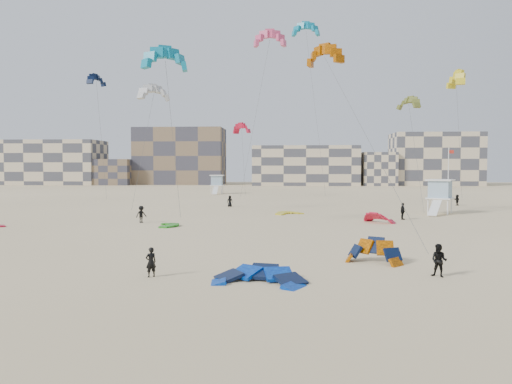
# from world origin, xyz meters

# --- Properties ---
(ground) EXTENTS (320.00, 320.00, 0.00)m
(ground) POSITION_xyz_m (0.00, 0.00, 0.00)
(ground) COLOR beige
(ground) RESTS_ON ground
(kite_ground_blue) EXTENTS (5.75, 5.95, 2.63)m
(kite_ground_blue) POSITION_xyz_m (3.23, -0.40, 0.00)
(kite_ground_blue) COLOR #054DBD
(kite_ground_blue) RESTS_ON ground
(kite_ground_orange) EXTENTS (4.61, 4.57, 3.37)m
(kite_ground_orange) POSITION_xyz_m (9.92, 5.20, 0.00)
(kite_ground_orange) COLOR orange
(kite_ground_orange) RESTS_ON ground
(kite_ground_green) EXTENTS (3.56, 3.40, 0.57)m
(kite_ground_green) POSITION_xyz_m (-7.04, 22.73, 0.00)
(kite_ground_green) COLOR green
(kite_ground_green) RESTS_ON ground
(kite_ground_red_far) EXTENTS (4.89, 4.89, 3.24)m
(kite_ground_red_far) POSITION_xyz_m (14.22, 27.29, 0.00)
(kite_ground_red_far) COLOR #E9214A
(kite_ground_red_far) RESTS_ON ground
(kite_ground_yellow) EXTENTS (4.68, 4.74, 0.82)m
(kite_ground_yellow) POSITION_xyz_m (4.82, 35.84, 0.00)
(kite_ground_yellow) COLOR yellow
(kite_ground_yellow) RESTS_ON ground
(kitesurfer_main) EXTENTS (0.70, 0.66, 1.60)m
(kitesurfer_main) POSITION_xyz_m (-2.56, 0.58, 0.80)
(kitesurfer_main) COLOR black
(kitesurfer_main) RESTS_ON ground
(kitesurfer_b) EXTENTS (1.09, 1.04, 1.77)m
(kitesurfer_b) POSITION_xyz_m (12.77, 1.56, 0.88)
(kitesurfer_b) COLOR black
(kitesurfer_b) RESTS_ON ground
(kitesurfer_c) EXTENTS (1.29, 1.26, 1.78)m
(kitesurfer_c) POSITION_xyz_m (-10.50, 25.40, 0.89)
(kitesurfer_c) COLOR black
(kitesurfer_c) RESTS_ON ground
(kitesurfer_d) EXTENTS (0.59, 1.14, 1.86)m
(kitesurfer_d) POSITION_xyz_m (17.35, 30.27, 0.93)
(kitesurfer_d) COLOR black
(kitesurfer_d) RESTS_ON ground
(kitesurfer_e) EXTENTS (0.92, 0.72, 1.65)m
(kitesurfer_e) POSITION_xyz_m (-3.67, 46.15, 0.83)
(kitesurfer_e) COLOR black
(kitesurfer_e) RESTS_ON ground
(kitesurfer_f) EXTENTS (0.68, 1.57, 1.64)m
(kitesurfer_f) POSITION_xyz_m (30.02, 50.92, 0.82)
(kitesurfer_f) COLOR black
(kitesurfer_f) RESTS_ON ground
(kite_fly_teal_a) EXTENTS (5.42, 5.40, 15.95)m
(kite_fly_teal_a) POSITION_xyz_m (-6.52, 20.20, 15.55)
(kite_fly_teal_a) COLOR #038FAC
(kite_fly_teal_a) RESTS_ON ground
(kite_fly_orange) EXTENTS (6.80, 29.48, 17.91)m
(kite_fly_orange) POSITION_xyz_m (8.61, 29.57, 17.70)
(kite_fly_orange) COLOR orange
(kite_fly_orange) RESTS_ON ground
(kite_fly_grey) EXTENTS (5.43, 9.46, 15.37)m
(kite_fly_grey) POSITION_xyz_m (-11.75, 35.39, 14.75)
(kite_fly_grey) COLOR silver
(kite_fly_grey) RESTS_ON ground
(kite_fly_pink) EXTENTS (6.76, 6.28, 23.49)m
(kite_fly_pink) POSITION_xyz_m (2.15, 44.17, 23.24)
(kite_fly_pink) COLOR #EE538E
(kite_fly_pink) RESTS_ON ground
(kite_fly_olive) EXTENTS (4.28, 10.77, 13.69)m
(kite_fly_olive) POSITION_xyz_m (19.23, 36.31, 13.38)
(kite_fly_olive) COLOR olive
(kite_fly_olive) RESTS_ON ground
(kite_fly_yellow) EXTENTS (5.21, 7.80, 18.33)m
(kite_fly_yellow) POSITION_xyz_m (28.12, 46.62, 17.85)
(kite_fly_yellow) COLOR yellow
(kite_fly_yellow) RESTS_ON ground
(kite_fly_navy) EXTENTS (4.04, 4.00, 18.16)m
(kite_fly_navy) POSITION_xyz_m (-22.53, 44.57, 17.99)
(kite_fly_navy) COLOR #081036
(kite_fly_navy) RESTS_ON ground
(kite_fly_teal_b) EXTENTS (5.61, 6.16, 27.36)m
(kite_fly_teal_b) POSITION_xyz_m (7.39, 53.33, 26.90)
(kite_fly_teal_b) COLOR #038FAC
(kite_fly_teal_b) RESTS_ON ground
(kite_fly_red) EXTENTS (5.21, 10.97, 13.13)m
(kite_fly_red) POSITION_xyz_m (-3.85, 66.74, 12.68)
(kite_fly_red) COLOR #E9214A
(kite_fly_red) RESTS_ON ground
(lifeguard_tower_near) EXTENTS (4.09, 6.40, 4.27)m
(lifeguard_tower_near) POSITION_xyz_m (23.45, 37.36, 2.12)
(lifeguard_tower_near) COLOR white
(lifeguard_tower_near) RESTS_ON ground
(lifeguard_tower_far) EXTENTS (2.86, 5.46, 4.01)m
(lifeguard_tower_far) POSITION_xyz_m (-10.32, 79.47, 1.99)
(lifeguard_tower_far) COLOR white
(lifeguard_tower_far) RESTS_ON ground
(flagpole) EXTENTS (0.66, 0.10, 8.16)m
(flagpole) POSITION_xyz_m (24.31, 37.05, 4.28)
(flagpole) COLOR white
(flagpole) RESTS_ON ground
(condo_west_a) EXTENTS (30.00, 15.00, 14.00)m
(condo_west_a) POSITION_xyz_m (-70.00, 130.00, 7.00)
(condo_west_a) COLOR beige
(condo_west_a) RESTS_ON ground
(condo_west_b) EXTENTS (28.00, 14.00, 18.00)m
(condo_west_b) POSITION_xyz_m (-30.00, 134.00, 9.00)
(condo_west_b) COLOR brown
(condo_west_b) RESTS_ON ground
(condo_mid) EXTENTS (32.00, 16.00, 12.00)m
(condo_mid) POSITION_xyz_m (10.00, 130.00, 6.00)
(condo_mid) COLOR beige
(condo_mid) RESTS_ON ground
(condo_east) EXTENTS (26.00, 14.00, 16.00)m
(condo_east) POSITION_xyz_m (50.00, 132.00, 8.00)
(condo_east) COLOR beige
(condo_east) RESTS_ON ground
(condo_fill_left) EXTENTS (12.00, 10.00, 8.00)m
(condo_fill_left) POSITION_xyz_m (-50.00, 128.00, 4.00)
(condo_fill_left) COLOR brown
(condo_fill_left) RESTS_ON ground
(condo_fill_right) EXTENTS (10.00, 10.00, 10.00)m
(condo_fill_right) POSITION_xyz_m (32.00, 128.00, 5.00)
(condo_fill_right) COLOR beige
(condo_fill_right) RESTS_ON ground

